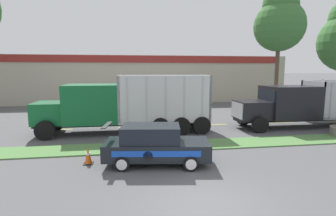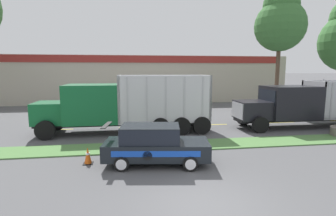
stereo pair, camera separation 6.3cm
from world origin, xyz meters
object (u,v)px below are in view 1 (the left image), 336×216
traffic_cone (88,156)px  rally_car (155,145)px  dump_truck_lead (302,105)px  dump_truck_trail (111,107)px

traffic_cone → rally_car: bearing=-8.9°
rally_car → traffic_cone: size_ratio=6.36×
dump_truck_lead → dump_truck_trail: (-12.97, 0.27, 0.11)m
traffic_cone → dump_truck_trail: bearing=83.3°
dump_truck_trail → rally_car: (2.15, -5.98, -0.81)m
rally_car → traffic_cone: (-2.80, 0.44, -0.49)m
dump_truck_trail → rally_car: dump_truck_trail is taller
dump_truck_lead → dump_truck_trail: size_ratio=1.05×
dump_truck_lead → traffic_cone: (-13.61, -5.27, -1.19)m
dump_truck_lead → rally_car: bearing=-152.2°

